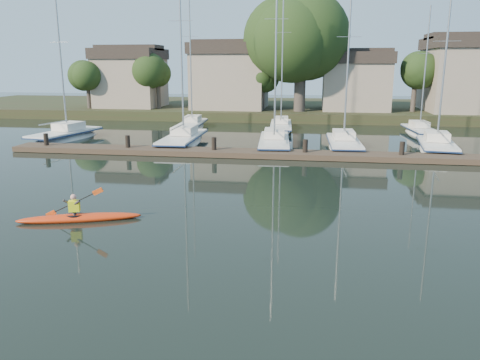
# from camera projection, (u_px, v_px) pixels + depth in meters

# --- Properties ---
(ground) EXTENTS (160.00, 160.00, 0.00)m
(ground) POSITION_uv_depth(u_px,v_px,m) (217.00, 228.00, 17.26)
(ground) COLOR black
(ground) RESTS_ON ground
(kayak) EXTENTS (4.65, 2.04, 1.50)m
(kayak) POSITION_uv_depth(u_px,v_px,m) (79.00, 216.00, 18.00)
(kayak) COLOR red
(kayak) RESTS_ON ground
(dock) EXTENTS (34.00, 2.00, 1.80)m
(dock) POSITION_uv_depth(u_px,v_px,m) (259.00, 153.00, 30.65)
(dock) COLOR #483829
(dock) RESTS_ON ground
(sailboat_0) EXTENTS (3.71, 8.62, 13.24)m
(sailboat_0) POSITION_uv_depth(u_px,v_px,m) (66.00, 142.00, 37.77)
(sailboat_0) COLOR white
(sailboat_0) RESTS_ON ground
(sailboat_1) EXTENTS (2.56, 9.50, 15.45)m
(sailboat_1) POSITION_uv_depth(u_px,v_px,m) (183.00, 147.00, 35.49)
(sailboat_1) COLOR white
(sailboat_1) RESTS_ON ground
(sailboat_2) EXTENTS (2.82, 9.43, 15.39)m
(sailboat_2) POSITION_uv_depth(u_px,v_px,m) (274.00, 150.00, 34.26)
(sailboat_2) COLOR white
(sailboat_2) RESTS_ON ground
(sailboat_3) EXTENTS (2.41, 8.39, 13.43)m
(sailboat_3) POSITION_uv_depth(u_px,v_px,m) (343.00, 151.00, 33.67)
(sailboat_3) COLOR white
(sailboat_3) RESTS_ON ground
(sailboat_4) EXTENTS (3.23, 7.83, 12.93)m
(sailboat_4) POSITION_uv_depth(u_px,v_px,m) (436.00, 154.00, 32.59)
(sailboat_4) COLOR white
(sailboat_4) RESTS_ON ground
(sailboat_5) EXTENTS (2.57, 8.83, 14.43)m
(sailboat_5) POSITION_uv_depth(u_px,v_px,m) (192.00, 130.00, 44.31)
(sailboat_5) COLOR white
(sailboat_5) RESTS_ON ground
(sailboat_6) EXTENTS (2.48, 9.44, 14.86)m
(sailboat_6) POSITION_uv_depth(u_px,v_px,m) (281.00, 132.00, 43.42)
(sailboat_6) COLOR white
(sailboat_6) RESTS_ON ground
(sailboat_7) EXTENTS (2.46, 7.44, 11.81)m
(sailboat_7) POSITION_uv_depth(u_px,v_px,m) (420.00, 136.00, 40.64)
(sailboat_7) COLOR white
(sailboat_7) RESTS_ON ground
(shore) EXTENTS (90.00, 25.25, 12.75)m
(shore) POSITION_uv_depth(u_px,v_px,m) (298.00, 88.00, 54.93)
(shore) COLOR #253219
(shore) RESTS_ON ground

